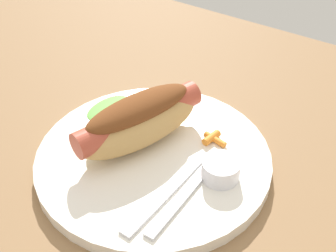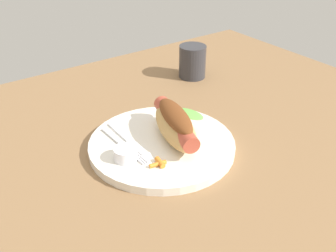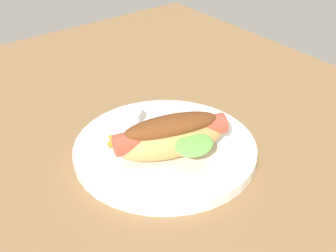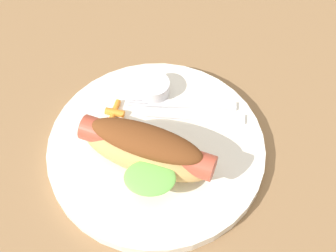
% 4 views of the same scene
% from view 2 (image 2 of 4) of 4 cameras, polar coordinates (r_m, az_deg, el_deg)
% --- Properties ---
extents(ground_plane, '(1.20, 0.90, 0.02)m').
position_cam_2_polar(ground_plane, '(0.79, -0.51, -2.28)').
color(ground_plane, olive).
extents(plate, '(0.28, 0.28, 0.02)m').
position_cam_2_polar(plate, '(0.75, -0.91, -2.74)').
color(plate, white).
rests_on(plate, ground_plane).
extents(hot_dog, '(0.11, 0.17, 0.06)m').
position_cam_2_polar(hot_dog, '(0.74, 1.21, 0.38)').
color(hot_dog, tan).
rests_on(hot_dog, plate).
extents(sauce_ramekin, '(0.04, 0.04, 0.02)m').
position_cam_2_polar(sauce_ramekin, '(0.70, -6.16, -4.04)').
color(sauce_ramekin, white).
rests_on(sauce_ramekin, plate).
extents(fork, '(0.02, 0.15, 0.00)m').
position_cam_2_polar(fork, '(0.74, -6.62, -2.63)').
color(fork, silver).
rests_on(fork, plate).
extents(knife, '(0.02, 0.14, 0.00)m').
position_cam_2_polar(knife, '(0.76, -5.96, -1.76)').
color(knife, silver).
rests_on(knife, plate).
extents(carrot_garnish, '(0.03, 0.03, 0.01)m').
position_cam_2_polar(carrot_garnish, '(0.68, -1.31, -5.40)').
color(carrot_garnish, orange).
rests_on(carrot_garnish, plate).
extents(drinking_cup, '(0.07, 0.07, 0.08)m').
position_cam_2_polar(drinking_cup, '(1.04, 3.56, 9.33)').
color(drinking_cup, '#333338').
rests_on(drinking_cup, ground_plane).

